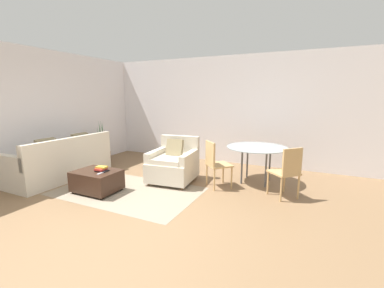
{
  "coord_description": "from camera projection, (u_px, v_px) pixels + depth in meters",
  "views": [
    {
      "loc": [
        2.34,
        -2.54,
        1.74
      ],
      "look_at": [
        0.08,
        2.24,
        0.75
      ],
      "focal_mm": 24.0,
      "sensor_mm": 36.0,
      "label": 1
    }
  ],
  "objects": [
    {
      "name": "ground_plane",
      "position": [
        118.0,
        223.0,
        3.56
      ],
      "size": [
        20.0,
        20.0,
        0.0
      ],
      "primitive_type": "plane",
      "color": "brown"
    },
    {
      "name": "wall_back",
      "position": [
        216.0,
        110.0,
        6.8
      ],
      "size": [
        12.0,
        0.06,
        2.75
      ],
      "color": "white",
      "rests_on": "ground_plane"
    },
    {
      "name": "wall_left",
      "position": [
        56.0,
        112.0,
        5.93
      ],
      "size": [
        0.06,
        12.0,
        2.75
      ],
      "color": "white",
      "rests_on": "ground_plane"
    },
    {
      "name": "area_rug",
      "position": [
        128.0,
        191.0,
        4.76
      ],
      "size": [
        2.62,
        1.61,
        0.01
      ],
      "color": "gray",
      "rests_on": "ground_plane"
    },
    {
      "name": "couch",
      "position": [
        61.0,
        164.0,
        5.49
      ],
      "size": [
        0.95,
        2.06,
        0.92
      ],
      "color": "beige",
      "rests_on": "ground_plane"
    },
    {
      "name": "armchair",
      "position": [
        173.0,
        164.0,
        5.29
      ],
      "size": [
        0.94,
        1.01,
        0.9
      ],
      "color": "beige",
      "rests_on": "ground_plane"
    },
    {
      "name": "ottoman",
      "position": [
        97.0,
        180.0,
        4.7
      ],
      "size": [
        0.79,
        0.61,
        0.4
      ],
      "color": "#382319",
      "rests_on": "ground_plane"
    },
    {
      "name": "book_stack",
      "position": [
        101.0,
        169.0,
        4.65
      ],
      "size": [
        0.24,
        0.19,
        0.09
      ],
      "color": "black",
      "rests_on": "ottoman"
    },
    {
      "name": "tv_remote_primary",
      "position": [
        100.0,
        173.0,
        4.51
      ],
      "size": [
        0.05,
        0.15,
        0.01
      ],
      "color": "#B7B7BC",
      "rests_on": "ottoman"
    },
    {
      "name": "potted_plant",
      "position": [
        103.0,
        153.0,
        6.86
      ],
      "size": [
        0.42,
        0.42,
        1.14
      ],
      "color": "brown",
      "rests_on": "ground_plane"
    },
    {
      "name": "dining_table",
      "position": [
        257.0,
        150.0,
        5.17
      ],
      "size": [
        1.21,
        1.21,
        0.73
      ],
      "color": "#99A8AD",
      "rests_on": "ground_plane"
    },
    {
      "name": "dining_chair_near_left",
      "position": [
        215.0,
        161.0,
        4.89
      ],
      "size": [
        0.59,
        0.59,
        0.9
      ],
      "color": "tan",
      "rests_on": "ground_plane"
    },
    {
      "name": "dining_chair_near_right",
      "position": [
        287.0,
        169.0,
        4.34
      ],
      "size": [
        0.59,
        0.59,
        0.9
      ],
      "color": "tan",
      "rests_on": "ground_plane"
    }
  ]
}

